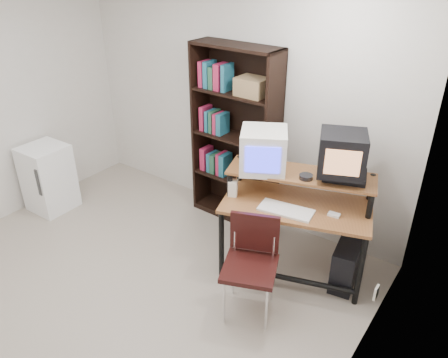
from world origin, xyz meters
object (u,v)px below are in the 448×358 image
Objects in this scene: crt_tv at (342,153)px; school_chair at (252,256)px; bookshelf at (236,135)px; computer_desk at (297,206)px; crt_monitor at (263,150)px; mini_fridge at (48,178)px; pc_tower at (346,264)px.

crt_tv reaches higher than school_chair.
school_chair is 1.55m from bookshelf.
crt_monitor reaches higher than computer_desk.
pc_tower is at bearing 11.71° from mini_fridge.
computer_desk is 2.91× the size of crt_tv.
mini_fridge is at bearing -176.33° from pc_tower.
school_chair reaches higher than pc_tower.
computer_desk is at bearing -26.45° from crt_monitor.
crt_tv is at bearing -12.06° from crt_monitor.
crt_tv is at bearing -11.78° from bookshelf.
crt_monitor reaches higher than mini_fridge.
crt_monitor is 1.28m from pc_tower.
mini_fridge is at bearing 165.41° from crt_monitor.
crt_monitor is 0.70× the size of mini_fridge.
crt_monitor is 2.68m from mini_fridge.
computer_desk is 0.59m from crt_monitor.
crt_monitor is 0.95m from school_chair.
crt_tv is at bearing 149.75° from pc_tower.
crt_monitor is 0.68m from crt_tv.
mini_fridge is (-2.79, -0.00, -0.14)m from school_chair.
bookshelf is at bearing 135.82° from computer_desk.
computer_desk is 0.68m from school_chair.
bookshelf reaches higher than computer_desk.
pc_tower is at bearing -12.88° from bookshelf.
crt_monitor is at bearing 164.68° from computer_desk.
school_chair is (-0.06, -0.66, -0.17)m from computer_desk.
school_chair is at bearing -93.63° from crt_monitor.
crt_tv reaches higher than crt_monitor.
pc_tower is 0.23× the size of bookshelf.
mini_fridge is at bearing 175.08° from computer_desk.
bookshelf is (-1.49, 0.39, 0.78)m from pc_tower.
crt_tv reaches higher than computer_desk.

